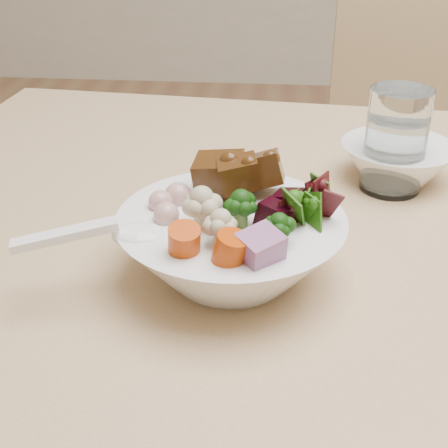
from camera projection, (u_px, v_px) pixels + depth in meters
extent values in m
cylinder|color=tan|center=(73.00, 284.00, 1.34)|extent=(0.06, 0.06, 0.72)
cube|color=tan|center=(417.00, 213.00, 1.43)|extent=(0.43, 0.43, 0.04)
cube|color=tan|center=(419.00, 89.00, 1.48)|extent=(0.42, 0.04, 0.46)
cylinder|color=tan|center=(332.00, 338.00, 1.40)|extent=(0.03, 0.03, 0.43)
cylinder|color=tan|center=(328.00, 255.00, 1.71)|extent=(0.03, 0.03, 0.43)
sphere|color=black|center=(241.00, 214.00, 0.60)|extent=(0.04, 0.04, 0.04)
sphere|color=#BDB38F|center=(202.00, 213.00, 0.60)|extent=(0.04, 0.04, 0.04)
cube|color=black|center=(290.00, 206.00, 0.63)|extent=(0.04, 0.04, 0.03)
cube|color=#8E5582|center=(260.00, 249.00, 0.55)|extent=(0.05, 0.05, 0.04)
cylinder|color=#D24305|center=(184.00, 243.00, 0.56)|extent=(0.04, 0.04, 0.03)
sphere|color=tan|center=(166.00, 215.00, 0.61)|extent=(0.03, 0.03, 0.03)
ellipsoid|color=white|center=(138.00, 235.00, 0.59)|extent=(0.06, 0.05, 0.02)
cube|color=white|center=(65.00, 235.00, 0.58)|extent=(0.10, 0.04, 0.02)
cylinder|color=white|center=(396.00, 141.00, 0.80)|extent=(0.08, 0.08, 0.14)
cylinder|color=silver|center=(394.00, 153.00, 0.81)|extent=(0.07, 0.07, 0.09)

